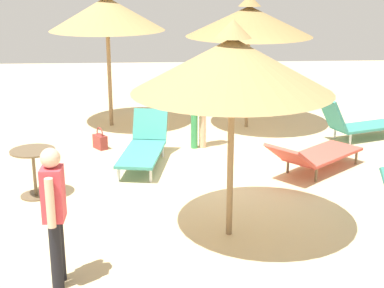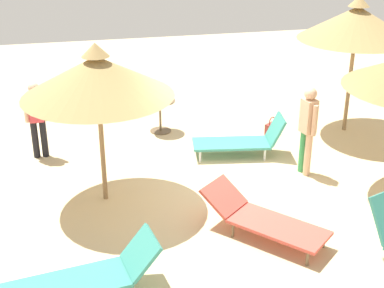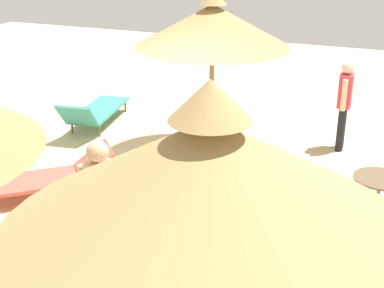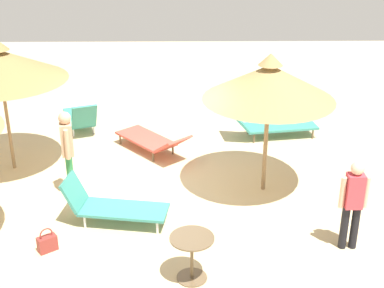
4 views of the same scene
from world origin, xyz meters
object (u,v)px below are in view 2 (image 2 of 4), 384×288
(person_standing_far_right, at_px, (308,125))
(lounge_chair_back, at_px, (262,218))
(lounge_chair_edge, at_px, (243,140))
(handbag, at_px, (271,129))
(side_table_round, at_px, (160,110))
(parasol_umbrella_far_left, at_px, (357,23))
(parasol_umbrella_far_right, at_px, (97,76))
(lounge_chair_near_left, at_px, (82,278))
(person_standing_near_right, at_px, (37,116))

(person_standing_far_right, bearing_deg, lounge_chair_back, -38.86)
(lounge_chair_edge, distance_m, handbag, 1.29)
(side_table_round, bearing_deg, lounge_chair_edge, 41.15)
(parasol_umbrella_far_left, distance_m, handbag, 2.84)
(parasol_umbrella_far_right, distance_m, person_standing_far_right, 3.96)
(parasol_umbrella_far_right, relative_size, lounge_chair_near_left, 1.25)
(person_standing_far_right, height_order, handbag, person_standing_far_right)
(lounge_chair_near_left, distance_m, lounge_chair_edge, 5.03)
(side_table_round, bearing_deg, handbag, 72.41)
(parasol_umbrella_far_right, xyz_separation_m, person_standing_near_right, (-2.00, -1.13, -1.33))
(parasol_umbrella_far_left, bearing_deg, lounge_chair_edge, -73.48)
(parasol_umbrella_far_left, relative_size, lounge_chair_back, 1.53)
(lounge_chair_near_left, bearing_deg, side_table_round, 159.99)
(lounge_chair_edge, xyz_separation_m, handbag, (-0.87, 0.94, -0.19))
(person_standing_near_right, height_order, side_table_round, person_standing_near_right)
(person_standing_near_right, distance_m, person_standing_far_right, 5.23)
(handbag, bearing_deg, person_standing_near_right, -89.66)
(parasol_umbrella_far_left, height_order, lounge_chair_near_left, parasol_umbrella_far_left)
(lounge_chair_near_left, bearing_deg, lounge_chair_edge, 138.10)
(handbag, bearing_deg, parasol_umbrella_far_right, -61.86)
(lounge_chair_back, bearing_deg, parasol_umbrella_far_right, -127.13)
(parasol_umbrella_far_right, relative_size, person_standing_near_right, 1.76)
(person_standing_near_right, bearing_deg, parasol_umbrella_far_left, 89.56)
(lounge_chair_edge, height_order, handbag, lounge_chair_edge)
(parasol_umbrella_far_right, height_order, lounge_chair_near_left, parasol_umbrella_far_right)
(parasol_umbrella_far_right, relative_size, handbag, 6.44)
(parasol_umbrella_far_left, distance_m, person_standing_far_right, 2.90)
(parasol_umbrella_far_right, bearing_deg, person_standing_far_right, 92.26)
(parasol_umbrella_far_left, height_order, person_standing_near_right, parasol_umbrella_far_left)
(parasol_umbrella_far_left, bearing_deg, parasol_umbrella_far_right, -70.49)
(lounge_chair_edge, distance_m, lounge_chair_back, 2.94)
(lounge_chair_near_left, bearing_deg, handbag, 136.99)
(person_standing_far_right, bearing_deg, lounge_chair_near_left, -57.36)
(lounge_chair_back, relative_size, side_table_round, 2.64)
(lounge_chair_back, xyz_separation_m, person_standing_near_right, (-3.71, -3.39, 0.57))
(lounge_chair_back, xyz_separation_m, side_table_round, (-4.49, -0.81, 0.19))
(lounge_chair_near_left, distance_m, person_standing_far_right, 5.10)
(parasol_umbrella_far_left, height_order, side_table_round, parasol_umbrella_far_left)
(person_standing_near_right, bearing_deg, lounge_chair_edge, 78.14)
(person_standing_far_right, bearing_deg, lounge_chair_edge, -138.62)
(lounge_chair_near_left, height_order, lounge_chair_edge, lounge_chair_edge)
(parasol_umbrella_far_right, bearing_deg, lounge_chair_back, 52.87)
(lounge_chair_near_left, bearing_deg, person_standing_far_right, 122.64)
(parasol_umbrella_far_right, bearing_deg, lounge_chair_near_left, -10.97)
(parasol_umbrella_far_right, relative_size, side_table_round, 3.74)
(lounge_chair_back, bearing_deg, lounge_chair_near_left, -72.54)
(lounge_chair_near_left, height_order, handbag, lounge_chair_near_left)
(lounge_chair_edge, bearing_deg, parasol_umbrella_far_right, -67.82)
(parasol_umbrella_far_left, xyz_separation_m, handbag, (-0.08, -1.71, -2.26))
(lounge_chair_near_left, relative_size, side_table_round, 3.00)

